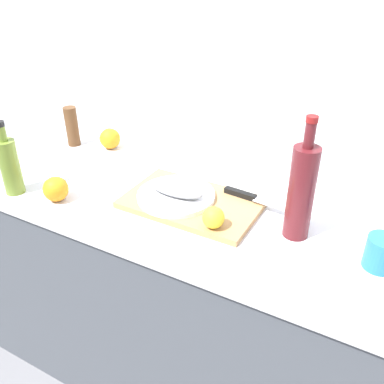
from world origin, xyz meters
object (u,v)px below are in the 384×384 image
at_px(pepper_mill, 72,126).
at_px(olive_oil_bottle, 10,165).
at_px(white_plate, 176,196).
at_px(fish_fillet, 176,189).
at_px(cutting_board, 192,203).
at_px(coffee_mug_0, 383,253).
at_px(lemon_0, 213,217).
at_px(wine_bottle, 301,191).
at_px(orange_0, 110,139).
at_px(chef_knife, 254,198).

bearing_deg(pepper_mill, olive_oil_bottle, -76.34).
bearing_deg(white_plate, fish_fillet, -90.00).
height_order(cutting_board, coffee_mug_0, coffee_mug_0).
height_order(lemon_0, pepper_mill, pepper_mill).
relative_size(white_plate, olive_oil_bottle, 0.99).
distance_m(wine_bottle, orange_0, 0.88).
bearing_deg(lemon_0, pepper_mill, 160.25).
bearing_deg(pepper_mill, orange_0, 16.29).
height_order(wine_bottle, orange_0, wine_bottle).
height_order(cutting_board, orange_0, orange_0).
xyz_separation_m(white_plate, chef_knife, (0.23, 0.10, 0.00)).
distance_m(white_plate, coffee_mug_0, 0.63).
bearing_deg(white_plate, coffee_mug_0, -1.53).
xyz_separation_m(chef_knife, lemon_0, (-0.05, -0.19, 0.02)).
relative_size(lemon_0, olive_oil_bottle, 0.26).
xyz_separation_m(wine_bottle, coffee_mug_0, (0.24, -0.03, -0.10)).
height_order(wine_bottle, pepper_mill, wine_bottle).
height_order(chef_knife, lemon_0, lemon_0).
xyz_separation_m(lemon_0, wine_bottle, (0.21, 0.11, 0.09)).
bearing_deg(wine_bottle, pepper_mill, 170.03).
bearing_deg(fish_fillet, wine_bottle, 2.54).
height_order(cutting_board, pepper_mill, pepper_mill).
relative_size(white_plate, coffee_mug_0, 2.03).
distance_m(chef_knife, orange_0, 0.70).
bearing_deg(chef_knife, wine_bottle, -24.12).
relative_size(white_plate, orange_0, 3.02).
height_order(chef_knife, coffee_mug_0, coffee_mug_0).
height_order(white_plate, fish_fillet, fish_fillet).
relative_size(white_plate, chef_knife, 0.87).
bearing_deg(olive_oil_bottle, white_plate, 21.31).
xyz_separation_m(white_plate, lemon_0, (0.18, -0.09, 0.03)).
bearing_deg(cutting_board, white_plate, -167.73).
xyz_separation_m(lemon_0, pepper_mill, (-0.79, 0.28, 0.03)).
bearing_deg(olive_oil_bottle, cutting_board, 20.51).
height_order(coffee_mug_0, pepper_mill, pepper_mill).
relative_size(chef_knife, lemon_0, 4.48).
relative_size(olive_oil_bottle, wine_bottle, 0.70).
distance_m(olive_oil_bottle, coffee_mug_0, 1.16).
relative_size(cutting_board, coffee_mug_0, 3.46).
height_order(white_plate, pepper_mill, pepper_mill).
height_order(chef_knife, wine_bottle, wine_bottle).
xyz_separation_m(fish_fillet, pepper_mill, (-0.61, 0.19, 0.03)).
height_order(fish_fillet, coffee_mug_0, coffee_mug_0).
xyz_separation_m(orange_0, pepper_mill, (-0.16, -0.05, 0.04)).
distance_m(cutting_board, chef_knife, 0.20).
relative_size(olive_oil_bottle, coffee_mug_0, 2.05).
height_order(olive_oil_bottle, wine_bottle, wine_bottle).
bearing_deg(olive_oil_bottle, chef_knife, 22.34).
relative_size(coffee_mug_0, orange_0, 1.48).
bearing_deg(olive_oil_bottle, lemon_0, 9.19).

